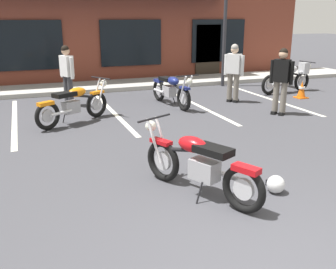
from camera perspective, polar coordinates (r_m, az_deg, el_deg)
name	(u,v)px	position (r m, az deg, el deg)	size (l,w,h in m)	color
ground_plane	(159,158)	(6.91, -1.29, -3.44)	(80.00, 80.00, 0.00)	#3D3D42
sidewalk_kerb	(89,87)	(13.75, -11.54, 6.92)	(22.00, 1.80, 0.14)	#A8A59E
brick_storefront_building	(71,27)	(17.46, -14.17, 15.10)	(18.53, 6.54, 3.91)	brown
painted_stall_lines	(113,112)	(10.29, -8.15, 3.34)	(9.86, 4.80, 0.01)	silver
motorcycle_foreground_classic	(199,164)	(5.38, 4.57, -4.34)	(1.18, 1.96, 0.98)	black
motorcycle_black_cruiser	(289,76)	(13.40, 17.48, 8.21)	(2.10, 0.73, 0.98)	black
motorcycle_silver_naked	(74,104)	(9.30, -13.75, 4.44)	(1.87, 1.35, 0.98)	black
motorcycle_blue_standard	(171,89)	(10.83, 0.44, 6.68)	(0.72, 2.10, 0.98)	black
person_in_black_shirt	(234,70)	(11.39, 9.71, 9.44)	(0.45, 0.53, 1.68)	black
person_in_shorts_foreground	(281,77)	(10.18, 16.42, 8.11)	(0.43, 0.55, 1.68)	black
person_by_back_row	(67,72)	(11.07, -14.70, 8.92)	(0.39, 0.58, 1.68)	black
helmet_on_pavement	(276,184)	(5.75, 15.65, -7.10)	(0.26, 0.26, 0.26)	silver
traffic_cone	(302,90)	(12.61, 19.17, 6.29)	(0.34, 0.34, 0.53)	orange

